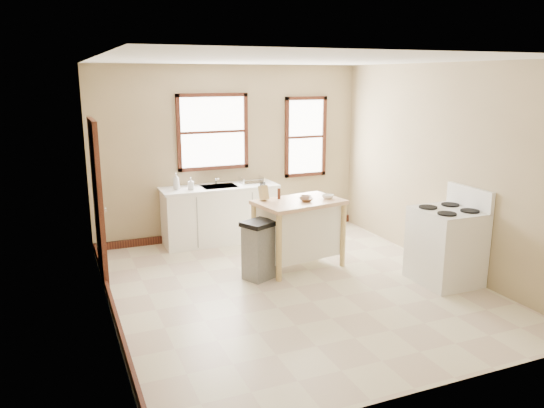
{
  "coord_description": "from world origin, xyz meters",
  "views": [
    {
      "loc": [
        -2.7,
        -5.72,
        2.62
      ],
      "look_at": [
        -0.14,
        0.4,
        1.02
      ],
      "focal_mm": 35.0,
      "sensor_mm": 36.0,
      "label": 1
    }
  ],
  "objects_px": {
    "trash_bin": "(259,250)",
    "gas_stove": "(446,236)",
    "knife_block": "(264,193)",
    "bowl_b": "(306,197)",
    "bowl_a": "(306,200)",
    "dish_rack": "(252,180)",
    "bowl_c": "(328,197)",
    "kitchen_island": "(299,234)",
    "pepper_grinder": "(279,194)",
    "soap_bottle_a": "(176,181)",
    "soap_bottle_b": "(191,184)"
  },
  "relations": [
    {
      "from": "soap_bottle_b",
      "to": "dish_rack",
      "type": "xyz_separation_m",
      "value": [
        1.04,
        0.12,
        -0.05
      ]
    },
    {
      "from": "bowl_a",
      "to": "gas_stove",
      "type": "xyz_separation_m",
      "value": [
        1.44,
        -1.16,
        -0.36
      ]
    },
    {
      "from": "pepper_grinder",
      "to": "bowl_c",
      "type": "distance_m",
      "value": 0.68
    },
    {
      "from": "knife_block",
      "to": "pepper_grinder",
      "type": "height_order",
      "value": "knife_block"
    },
    {
      "from": "kitchen_island",
      "to": "pepper_grinder",
      "type": "height_order",
      "value": "pepper_grinder"
    },
    {
      "from": "kitchen_island",
      "to": "trash_bin",
      "type": "xyz_separation_m",
      "value": [
        -0.68,
        -0.22,
        -0.09
      ]
    },
    {
      "from": "soap_bottle_b",
      "to": "trash_bin",
      "type": "xyz_separation_m",
      "value": [
        0.47,
        -1.64,
        -0.62
      ]
    },
    {
      "from": "soap_bottle_a",
      "to": "pepper_grinder",
      "type": "height_order",
      "value": "soap_bottle_a"
    },
    {
      "from": "soap_bottle_a",
      "to": "bowl_a",
      "type": "height_order",
      "value": "soap_bottle_a"
    },
    {
      "from": "pepper_grinder",
      "to": "trash_bin",
      "type": "bearing_deg",
      "value": -138.66
    },
    {
      "from": "dish_rack",
      "to": "bowl_a",
      "type": "relative_size",
      "value": 1.95
    },
    {
      "from": "knife_block",
      "to": "bowl_a",
      "type": "distance_m",
      "value": 0.59
    },
    {
      "from": "dish_rack",
      "to": "bowl_c",
      "type": "height_order",
      "value": "dish_rack"
    },
    {
      "from": "kitchen_island",
      "to": "trash_bin",
      "type": "bearing_deg",
      "value": -171.83
    },
    {
      "from": "bowl_a",
      "to": "bowl_b",
      "type": "relative_size",
      "value": 1.21
    },
    {
      "from": "kitchen_island",
      "to": "bowl_b",
      "type": "relative_size",
      "value": 7.45
    },
    {
      "from": "bowl_a",
      "to": "trash_bin",
      "type": "bearing_deg",
      "value": -170.0
    },
    {
      "from": "dish_rack",
      "to": "trash_bin",
      "type": "bearing_deg",
      "value": -98.17
    },
    {
      "from": "dish_rack",
      "to": "trash_bin",
      "type": "relative_size",
      "value": 0.47
    },
    {
      "from": "pepper_grinder",
      "to": "gas_stove",
      "type": "bearing_deg",
      "value": -39.84
    },
    {
      "from": "kitchen_island",
      "to": "pepper_grinder",
      "type": "bearing_deg",
      "value": 129.63
    },
    {
      "from": "kitchen_island",
      "to": "bowl_b",
      "type": "distance_m",
      "value": 0.52
    },
    {
      "from": "bowl_b",
      "to": "bowl_c",
      "type": "distance_m",
      "value": 0.3
    },
    {
      "from": "kitchen_island",
      "to": "bowl_a",
      "type": "relative_size",
      "value": 6.17
    },
    {
      "from": "knife_block",
      "to": "bowl_b",
      "type": "height_order",
      "value": "knife_block"
    },
    {
      "from": "knife_block",
      "to": "gas_stove",
      "type": "relative_size",
      "value": 0.16
    },
    {
      "from": "pepper_grinder",
      "to": "bowl_b",
      "type": "distance_m",
      "value": 0.38
    },
    {
      "from": "trash_bin",
      "to": "gas_stove",
      "type": "distance_m",
      "value": 2.43
    },
    {
      "from": "kitchen_island",
      "to": "pepper_grinder",
      "type": "distance_m",
      "value": 0.62
    },
    {
      "from": "soap_bottle_a",
      "to": "bowl_a",
      "type": "relative_size",
      "value": 1.38
    },
    {
      "from": "soap_bottle_a",
      "to": "bowl_b",
      "type": "xyz_separation_m",
      "value": [
        1.5,
        -1.44,
        -0.08
      ]
    },
    {
      "from": "bowl_a",
      "to": "trash_bin",
      "type": "xyz_separation_m",
      "value": [
        -0.75,
        -0.13,
        -0.59
      ]
    },
    {
      "from": "pepper_grinder",
      "to": "bowl_b",
      "type": "relative_size",
      "value": 0.96
    },
    {
      "from": "soap_bottle_a",
      "to": "trash_bin",
      "type": "relative_size",
      "value": 0.33
    },
    {
      "from": "soap_bottle_a",
      "to": "bowl_c",
      "type": "xyz_separation_m",
      "value": [
        1.78,
        -1.56,
        -0.07
      ]
    },
    {
      "from": "pepper_grinder",
      "to": "gas_stove",
      "type": "relative_size",
      "value": 0.12
    },
    {
      "from": "pepper_grinder",
      "to": "bowl_a",
      "type": "xyz_separation_m",
      "value": [
        0.28,
        -0.27,
        -0.05
      ]
    },
    {
      "from": "soap_bottle_b",
      "to": "knife_block",
      "type": "height_order",
      "value": "knife_block"
    },
    {
      "from": "dish_rack",
      "to": "knife_block",
      "type": "xyz_separation_m",
      "value": [
        -0.33,
        -1.36,
        0.09
      ]
    },
    {
      "from": "knife_block",
      "to": "pepper_grinder",
      "type": "bearing_deg",
      "value": -7.16
    },
    {
      "from": "bowl_c",
      "to": "trash_bin",
      "type": "xyz_separation_m",
      "value": [
        -1.1,
        -0.17,
        -0.59
      ]
    },
    {
      "from": "bowl_a",
      "to": "trash_bin",
      "type": "height_order",
      "value": "bowl_a"
    },
    {
      "from": "dish_rack",
      "to": "knife_block",
      "type": "bearing_deg",
      "value": -94.18
    },
    {
      "from": "bowl_a",
      "to": "bowl_b",
      "type": "xyz_separation_m",
      "value": [
        0.07,
        0.15,
        -0.0
      ]
    },
    {
      "from": "trash_bin",
      "to": "gas_stove",
      "type": "bearing_deg",
      "value": -50.83
    },
    {
      "from": "trash_bin",
      "to": "dish_rack",
      "type": "bearing_deg",
      "value": 46.77
    },
    {
      "from": "soap_bottle_a",
      "to": "soap_bottle_b",
      "type": "relative_size",
      "value": 1.35
    },
    {
      "from": "soap_bottle_a",
      "to": "gas_stove",
      "type": "xyz_separation_m",
      "value": [
        2.87,
        -2.76,
        -0.43
      ]
    },
    {
      "from": "kitchen_island",
      "to": "knife_block",
      "type": "bearing_deg",
      "value": 148.26
    },
    {
      "from": "dish_rack",
      "to": "bowl_c",
      "type": "relative_size",
      "value": 2.18
    }
  ]
}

